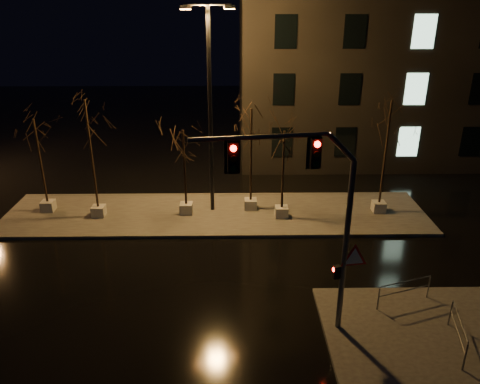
{
  "coord_description": "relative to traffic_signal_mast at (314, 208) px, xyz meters",
  "views": [
    {
      "loc": [
        0.94,
        -16.31,
        10.64
      ],
      "look_at": [
        1.22,
        2.45,
        2.8
      ],
      "focal_mm": 35.0,
      "sensor_mm": 36.0,
      "label": 1
    }
  ],
  "objects": [
    {
      "name": "guard_rail_b",
      "position": [
        4.73,
        -0.85,
        -3.89
      ],
      "size": [
        0.53,
        2.16,
        1.05
      ],
      "rotation": [
        0.0,
        0.0,
        1.35
      ],
      "color": "#585A5F",
      "rests_on": "sidewalk_corner"
    },
    {
      "name": "guard_rail_a",
      "position": [
        3.79,
        1.45,
        -3.93
      ],
      "size": [
        2.14,
        0.75,
        0.97
      ],
      "rotation": [
        0.0,
        0.0,
        0.32
      ],
      "color": "#585A5F",
      "rests_on": "sidewalk_corner"
    },
    {
      "name": "building",
      "position": [
        10.61,
        21.46,
        2.78
      ],
      "size": [
        25.0,
        12.0,
        15.0
      ],
      "primitive_type": "cube",
      "color": "black",
      "rests_on": "ground"
    },
    {
      "name": "tree_4",
      "position": [
        0.02,
        8.94,
        -1.01
      ],
      "size": [
        1.8,
        1.8,
        4.68
      ],
      "color": "#B6B5AA",
      "rests_on": "median"
    },
    {
      "name": "median",
      "position": [
        -3.39,
        9.46,
        -4.64
      ],
      "size": [
        22.0,
        5.0,
        0.15
      ],
      "primitive_type": "cube",
      "color": "#45423D",
      "rests_on": "ground"
    },
    {
      "name": "traffic_signal_mast",
      "position": [
        0.0,
        0.0,
        0.0
      ],
      "size": [
        5.65,
        0.88,
        6.95
      ],
      "rotation": [
        0.0,
        0.0,
        0.15
      ],
      "color": "#585A5F",
      "rests_on": "sidewalk_corner"
    },
    {
      "name": "sidewalk_corner",
      "position": [
        4.11,
        -0.04,
        -4.64
      ],
      "size": [
        7.0,
        5.0,
        0.15
      ],
      "primitive_type": "cube",
      "color": "#45423D",
      "rests_on": "ground"
    },
    {
      "name": "ground",
      "position": [
        -3.39,
        3.46,
        -4.72
      ],
      "size": [
        90.0,
        90.0,
        0.0
      ],
      "primitive_type": "plane",
      "color": "black",
      "rests_on": "ground"
    },
    {
      "name": "tree_0",
      "position": [
        -12.28,
        9.85,
        -0.7
      ],
      "size": [
        1.8,
        1.8,
        5.09
      ],
      "color": "#B6B5AA",
      "rests_on": "median"
    },
    {
      "name": "streetlight_main",
      "position": [
        -3.58,
        9.88,
        1.34
      ],
      "size": [
        2.53,
        0.95,
        10.23
      ],
      "rotation": [
        0.0,
        0.0,
        0.27
      ],
      "color": "black",
      "rests_on": "median"
    },
    {
      "name": "tree_1",
      "position": [
        -9.43,
        9.16,
        0.14
      ],
      "size": [
        1.8,
        1.8,
        6.21
      ],
      "color": "#B6B5AA",
      "rests_on": "median"
    },
    {
      "name": "tree_5",
      "position": [
        5.21,
        9.48,
        0.03
      ],
      "size": [
        1.8,
        1.8,
        6.06
      ],
      "color": "#B6B5AA",
      "rests_on": "median"
    },
    {
      "name": "tree_2",
      "position": [
        -4.93,
        9.43,
        -1.07
      ],
      "size": [
        1.8,
        1.8,
        4.61
      ],
      "color": "#B6B5AA",
      "rests_on": "median"
    },
    {
      "name": "tree_3",
      "position": [
        -1.54,
        9.92,
        -0.33
      ],
      "size": [
        1.8,
        1.8,
        5.58
      ],
      "color": "#B6B5AA",
      "rests_on": "median"
    }
  ]
}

